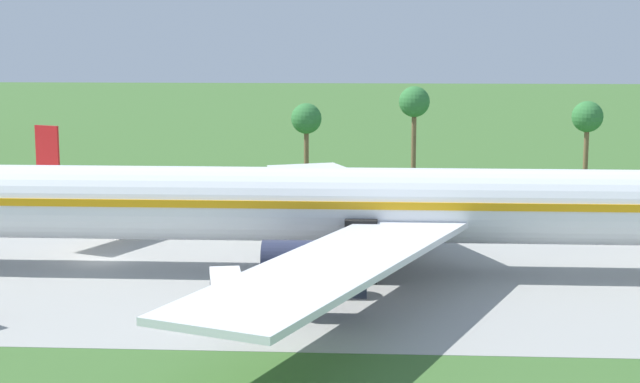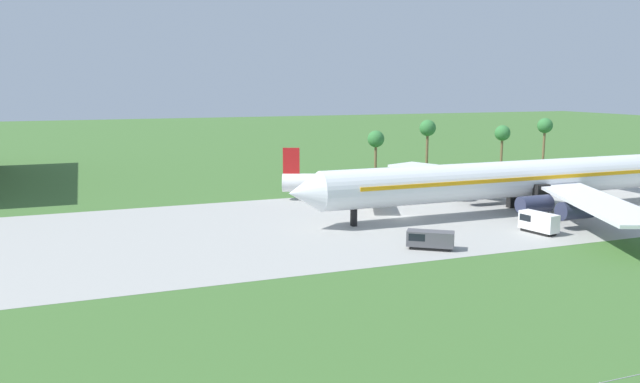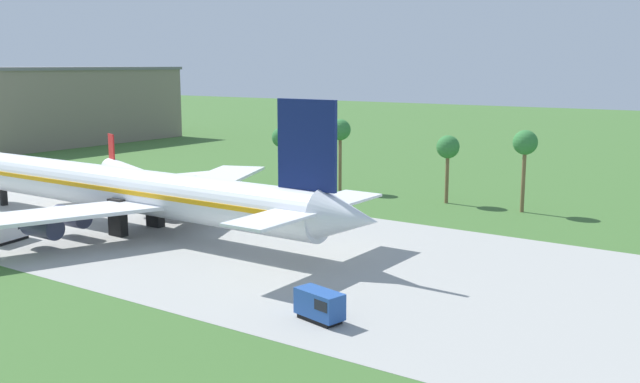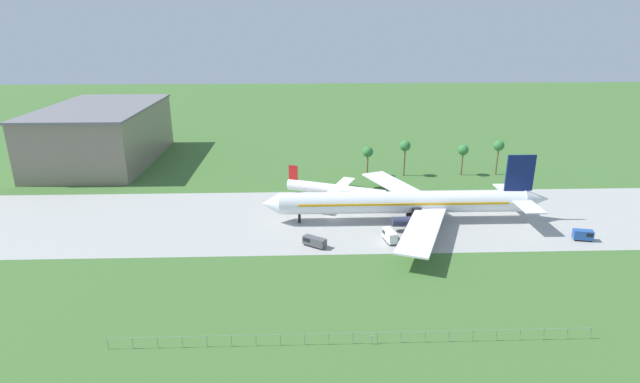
% 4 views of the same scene
% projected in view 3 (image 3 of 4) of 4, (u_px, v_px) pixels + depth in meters
% --- Properties ---
extents(ground_plane, '(600.00, 600.00, 0.00)m').
position_uv_depth(ground_plane, '(54.00, 209.00, 107.01)').
color(ground_plane, '#3D662D').
extents(taxiway_strip, '(320.00, 44.00, 0.02)m').
position_uv_depth(taxiway_strip, '(54.00, 209.00, 107.00)').
color(taxiway_strip, '#9E9E99').
rests_on(taxiway_strip, ground_plane).
extents(jet_airliner, '(76.16, 62.17, 17.89)m').
position_uv_depth(jet_airliner, '(128.00, 190.00, 93.15)').
color(jet_airliner, white).
rests_on(jet_airliner, ground_plane).
extents(regional_aircraft, '(29.28, 26.73, 9.18)m').
position_uv_depth(regional_aircraft, '(137.00, 178.00, 117.75)').
color(regional_aircraft, white).
rests_on(regional_aircraft, ground_plane).
extents(fuel_truck, '(4.78, 2.93, 2.66)m').
position_uv_depth(fuel_truck, '(321.00, 305.00, 60.20)').
color(fuel_truck, black).
rests_on(fuel_truck, ground_plane).
extents(catering_van, '(3.02, 5.63, 2.83)m').
position_uv_depth(catering_van, '(9.00, 230.00, 87.39)').
color(catering_van, black).
rests_on(catering_van, ground_plane).
extents(terminal_building, '(36.72, 61.20, 20.82)m').
position_uv_depth(terminal_building, '(58.00, 104.00, 200.20)').
color(terminal_building, slate).
rests_on(terminal_building, ground_plane).
extents(palm_tree_row, '(48.23, 3.60, 12.34)m').
position_uv_depth(palm_tree_row, '(391.00, 140.00, 115.95)').
color(palm_tree_row, brown).
rests_on(palm_tree_row, ground_plane).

